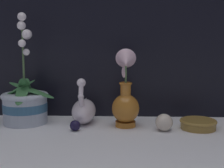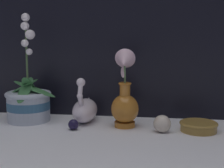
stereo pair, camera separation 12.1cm
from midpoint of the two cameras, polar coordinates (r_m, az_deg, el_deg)
The scene contains 7 objects.
ground_plane at distance 1.11m, azimuth 1.03°, elevation -9.20°, with size 2.80×2.80×0.00m, color white.
orchid_potted_plant at distance 1.31m, azimuth -12.51°, elevation -3.11°, with size 0.24×0.23×0.44m.
swan_figurine at distance 1.27m, azimuth -2.25°, elevation -4.63°, with size 0.10×0.20×0.19m.
blue_vase at distance 1.18m, azimuth 5.27°, elevation -2.91°, with size 0.11×0.12×0.30m.
glass_sphere at distance 1.15m, azimuth 12.16°, elevation -7.15°, with size 0.06×0.06×0.06m.
amber_dish at distance 1.20m, azimuth 18.36°, elevation -7.30°, with size 0.14×0.14×0.03m.
glass_bauble at distance 1.17m, azimuth -4.12°, elevation -7.45°, with size 0.04×0.04×0.04m.
Camera 2 is at (0.19, -1.05, 0.33)m, focal length 50.00 mm.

